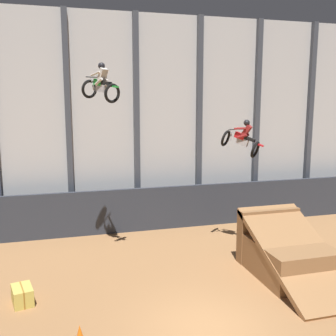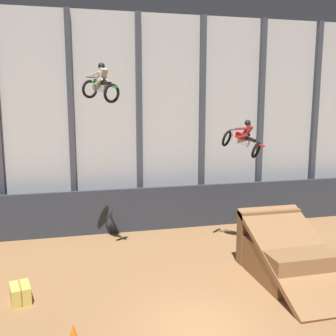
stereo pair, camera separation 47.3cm
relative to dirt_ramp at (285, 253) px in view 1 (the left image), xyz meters
The scene contains 8 objects.
ground_plane 5.13m from the dirt_ramp, 147.07° to the right, with size 60.00×60.00×0.00m, color #996B42.
arena_back_wall 9.78m from the dirt_ramp, 119.54° to the left, with size 32.00×0.40×10.81m.
lower_barrier 7.62m from the dirt_ramp, 123.95° to the left, with size 31.36×0.20×2.20m.
dirt_ramp is the anchor object (origin of this frame).
rider_bike_left_air 9.47m from the dirt_ramp, 155.36° to the left, with size 1.47×1.76×1.54m.
rider_bike_right_air 4.96m from the dirt_ramp, 102.07° to the left, with size 1.68×1.70×1.64m.
traffic_cone_near_ramp 8.20m from the dirt_ramp, 161.49° to the right, with size 0.36×0.36×0.58m.
hay_bale_trackside 9.45m from the dirt_ramp, behind, with size 0.78×1.01×0.57m.
Camera 1 is at (-3.77, -9.72, 6.44)m, focal length 42.00 mm.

